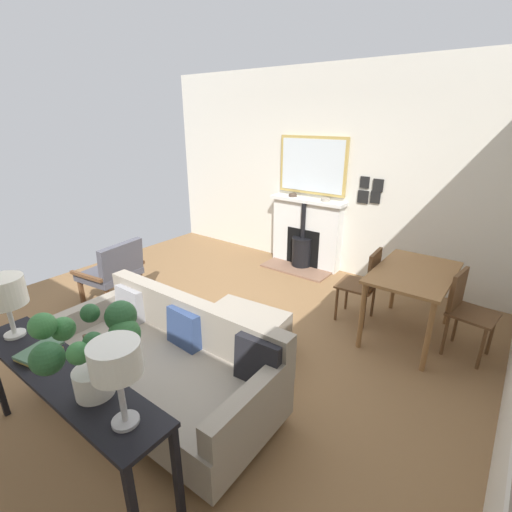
% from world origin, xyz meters
% --- Properties ---
extents(ground_plane, '(5.20, 5.58, 0.01)m').
position_xyz_m(ground_plane, '(0.00, 0.00, -0.00)').
color(ground_plane, olive).
extents(wall_left, '(0.12, 5.58, 2.90)m').
position_xyz_m(wall_left, '(-2.60, 0.00, 1.45)').
color(wall_left, silver).
rests_on(wall_left, ground).
extents(fireplace, '(0.60, 1.19, 1.07)m').
position_xyz_m(fireplace, '(-2.40, -0.08, 0.47)').
color(fireplace, brown).
rests_on(fireplace, ground).
extents(mirror_over_mantel, '(0.04, 1.08, 0.83)m').
position_xyz_m(mirror_over_mantel, '(-2.51, -0.08, 1.54)').
color(mirror_over_mantel, tan).
extents(mantel_bowl_near, '(0.13, 0.13, 0.04)m').
position_xyz_m(mantel_bowl_near, '(-2.42, -0.34, 1.09)').
color(mantel_bowl_near, '#47382D').
rests_on(mantel_bowl_near, fireplace).
extents(mantel_bowl_far, '(0.13, 0.13, 0.05)m').
position_xyz_m(mantel_bowl_far, '(-2.42, 0.21, 1.09)').
color(mantel_bowl_far, '#9E9384').
rests_on(mantel_bowl_far, fireplace).
extents(sofa, '(0.94, 2.00, 0.78)m').
position_xyz_m(sofa, '(0.84, 0.47, 0.33)').
color(sofa, '#B2B2B7').
rests_on(sofa, ground).
extents(ottoman, '(0.68, 0.84, 0.40)m').
position_xyz_m(ottoman, '(-0.05, 0.57, 0.24)').
color(ottoman, '#B2B2B7').
rests_on(ottoman, ground).
extents(armchair_accent, '(0.74, 0.66, 0.83)m').
position_xyz_m(armchair_accent, '(0.13, -1.29, 0.48)').
color(armchair_accent, brown).
rests_on(armchair_accent, ground).
extents(console_table, '(0.34, 1.78, 0.74)m').
position_xyz_m(console_table, '(1.60, 0.47, 0.65)').
color(console_table, black).
rests_on(console_table, ground).
extents(table_lamp_near_end, '(0.28, 0.28, 0.45)m').
position_xyz_m(table_lamp_near_end, '(1.60, -0.20, 1.08)').
color(table_lamp_near_end, white).
rests_on(table_lamp_near_end, console_table).
extents(table_lamp_far_end, '(0.25, 0.25, 0.48)m').
position_xyz_m(table_lamp_far_end, '(1.60, 1.14, 1.11)').
color(table_lamp_far_end, '#B2B2B7').
rests_on(table_lamp_far_end, console_table).
extents(potted_plant, '(0.57, 0.43, 0.52)m').
position_xyz_m(potted_plant, '(1.56, 0.82, 1.06)').
color(potted_plant, silver).
rests_on(potted_plant, console_table).
extents(book_stack, '(0.29, 0.24, 0.05)m').
position_xyz_m(book_stack, '(1.60, 0.19, 0.76)').
color(book_stack, olive).
rests_on(book_stack, console_table).
extents(dining_table, '(1.12, 0.72, 0.75)m').
position_xyz_m(dining_table, '(-1.32, 1.79, 0.65)').
color(dining_table, olive).
rests_on(dining_table, ground).
extents(dining_chair_near_fireplace, '(0.42, 0.42, 0.87)m').
position_xyz_m(dining_chair_near_fireplace, '(-1.33, 1.29, 0.51)').
color(dining_chair_near_fireplace, brown).
rests_on(dining_chair_near_fireplace, ground).
extents(dining_chair_by_back_wall, '(0.45, 0.45, 0.85)m').
position_xyz_m(dining_chair_by_back_wall, '(-1.33, 2.29, 0.51)').
color(dining_chair_by_back_wall, brown).
rests_on(dining_chair_by_back_wall, ground).
extents(photo_gallery_row, '(0.02, 0.33, 0.36)m').
position_xyz_m(photo_gallery_row, '(-2.52, 0.82, 1.27)').
color(photo_gallery_row, black).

